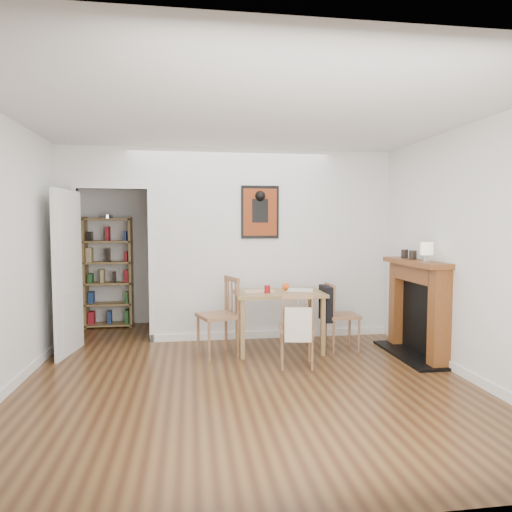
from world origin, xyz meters
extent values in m
plane|color=brown|center=(0.00, 0.00, 0.00)|extent=(5.20, 5.20, 0.00)
plane|color=silver|center=(0.00, 2.60, 1.30)|extent=(4.50, 0.00, 4.50)
plane|color=silver|center=(0.00, -2.60, 1.30)|extent=(4.50, 0.00, 4.50)
plane|color=silver|center=(-2.25, 0.00, 1.30)|extent=(0.00, 5.20, 5.20)
plane|color=silver|center=(2.25, 0.00, 1.30)|extent=(0.00, 5.20, 5.20)
plane|color=silver|center=(0.00, 0.00, 2.60)|extent=(5.20, 5.20, 0.00)
cube|color=silver|center=(0.57, 1.40, 1.30)|extent=(3.35, 0.10, 2.60)
cube|color=silver|center=(-2.12, 1.40, 1.30)|extent=(0.25, 0.10, 2.60)
cube|color=silver|center=(-1.55, 1.40, 2.33)|extent=(0.90, 0.10, 0.55)
cube|color=silver|center=(-2.03, 1.40, 1.02)|extent=(0.06, 0.14, 2.05)
cube|color=silver|center=(-1.07, 1.40, 1.02)|extent=(0.06, 0.14, 2.05)
cube|color=silver|center=(0.57, 1.34, 0.05)|extent=(3.35, 0.02, 0.10)
cube|color=silver|center=(-2.24, -0.60, 0.05)|extent=(0.02, 4.00, 0.10)
cube|color=silver|center=(2.24, -0.60, 0.05)|extent=(0.02, 4.00, 0.10)
cube|color=silver|center=(-2.02, 0.93, 1.00)|extent=(0.15, 0.80, 2.00)
cube|color=black|center=(0.40, 1.33, 1.75)|extent=(0.52, 0.02, 0.72)
cube|color=maroon|center=(0.40, 1.32, 1.75)|extent=(0.46, 0.00, 0.64)
cube|color=olive|center=(0.54, 0.69, 0.73)|extent=(1.09, 0.70, 0.04)
cube|color=olive|center=(0.05, 0.40, 0.35)|extent=(0.05, 0.05, 0.71)
cube|color=olive|center=(1.03, 0.40, 0.35)|extent=(0.05, 0.05, 0.71)
cube|color=olive|center=(0.05, 0.98, 0.35)|extent=(0.05, 0.05, 0.71)
cube|color=olive|center=(1.03, 0.98, 0.35)|extent=(0.05, 0.05, 0.71)
cube|color=black|center=(1.13, 0.65, 0.59)|extent=(0.10, 0.35, 0.44)
cube|color=beige|center=(0.58, -0.16, 0.52)|extent=(0.30, 0.14, 0.36)
cube|color=olive|center=(-2.14, 2.40, 0.85)|extent=(0.04, 0.29, 1.70)
cube|color=olive|center=(-1.46, 2.40, 0.85)|extent=(0.04, 0.29, 1.70)
cube|color=olive|center=(-1.80, 2.40, 0.04)|extent=(0.71, 0.29, 0.03)
cube|color=olive|center=(-1.80, 2.40, 0.68)|extent=(0.71, 0.29, 0.03)
cube|color=olive|center=(-1.80, 2.40, 1.66)|extent=(0.71, 0.29, 0.03)
cube|color=maroon|center=(-1.80, 2.40, 0.85)|extent=(0.62, 0.23, 0.23)
cube|color=brown|center=(2.15, -0.24, 0.55)|extent=(0.20, 0.16, 1.10)
cube|color=brown|center=(2.15, 0.74, 0.55)|extent=(0.20, 0.16, 1.10)
cube|color=brown|center=(2.12, 0.25, 1.13)|extent=(0.30, 1.21, 0.06)
cube|color=brown|center=(2.15, 0.25, 1.00)|extent=(0.20, 0.85, 0.20)
cube|color=black|center=(2.21, 0.25, 0.45)|extent=(0.08, 0.81, 0.88)
cube|color=black|center=(2.09, 0.25, 0.01)|extent=(0.45, 1.25, 0.03)
cylinder|color=maroon|center=(0.38, 0.62, 0.79)|extent=(0.07, 0.07, 0.10)
sphere|color=#F74E0D|center=(0.66, 0.85, 0.79)|extent=(0.09, 0.09, 0.09)
cube|color=beige|center=(0.31, 0.78, 0.75)|extent=(0.38, 0.29, 0.00)
cube|color=silver|center=(0.83, 0.75, 0.75)|extent=(0.37, 0.31, 0.02)
cylinder|color=silver|center=(2.09, -0.05, 1.20)|extent=(0.07, 0.07, 0.08)
cylinder|color=beige|center=(2.09, -0.05, 1.31)|extent=(0.14, 0.14, 0.14)
cylinder|color=black|center=(2.12, 0.34, 1.21)|extent=(0.09, 0.09, 0.11)
cylinder|color=black|center=(2.12, 0.56, 1.21)|extent=(0.09, 0.09, 0.11)
camera|label=1|loc=(-0.55, -4.84, 1.59)|focal=32.00mm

